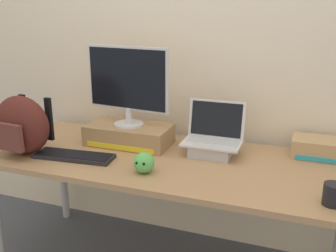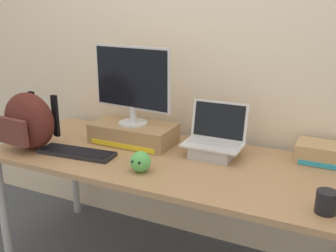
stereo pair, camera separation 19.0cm
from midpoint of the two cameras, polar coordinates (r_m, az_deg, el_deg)
The scene contains 10 objects.
back_wall at distance 2.39m, azimuth 1.77°, elevation 12.58°, with size 7.00×0.10×2.60m, color beige.
desk at distance 2.10m, azimuth -2.60°, elevation -6.34°, with size 1.96×0.78×0.72m.
toner_box_yellow at distance 2.29m, azimuth -8.09°, elevation -1.27°, with size 0.49×0.26×0.11m.
desktop_monitor at distance 2.22m, azimuth -8.44°, elevation 6.18°, with size 0.51×0.17×0.45m.
open_laptop at distance 2.12m, azimuth 4.01°, elevation -2.64°, with size 0.31×0.22×0.28m.
external_keyboard at distance 2.16m, azimuth -16.09°, elevation -4.29°, with size 0.44×0.17×0.02m.
messenger_backpack at distance 2.27m, azimuth -22.95°, elevation 0.05°, with size 0.36×0.27×0.32m.
coffee_mug at distance 1.70m, azimuth 20.24°, elevation -9.49°, with size 0.12×0.08×0.09m.
plush_toy at distance 1.90m, azimuth -6.43°, elevation -5.42°, with size 0.10×0.10×0.10m.
toner_box_cyan at distance 2.20m, azimuth 19.53°, elevation -3.16°, with size 0.32×0.18×0.10m.
Camera 1 is at (0.66, -1.81, 1.50)m, focal length 41.54 mm.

